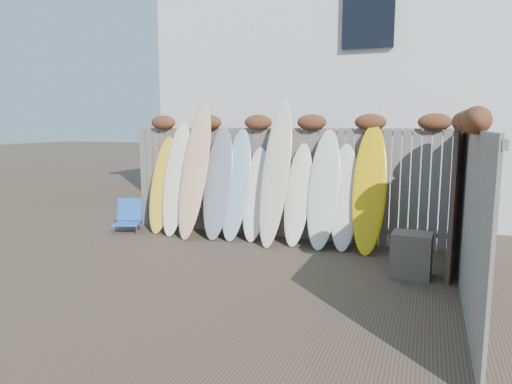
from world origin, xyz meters
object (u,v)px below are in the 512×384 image
(wooden_crate, at_px, (411,255))
(surfboard_0, at_px, (163,184))
(lattice_panel, at_px, (459,200))
(beach_chair, at_px, (128,216))

(wooden_crate, bearing_deg, surfboard_0, 166.53)
(wooden_crate, relative_size, surfboard_0, 0.32)
(surfboard_0, bearing_deg, lattice_panel, -6.44)
(surfboard_0, bearing_deg, wooden_crate, -12.68)
(lattice_panel, relative_size, surfboard_0, 1.07)
(beach_chair, bearing_deg, wooden_crate, -9.34)
(wooden_crate, relative_size, lattice_panel, 0.30)
(lattice_panel, bearing_deg, surfboard_0, -177.15)
(wooden_crate, height_order, lattice_panel, lattice_panel)
(lattice_panel, height_order, surfboard_0, lattice_panel)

